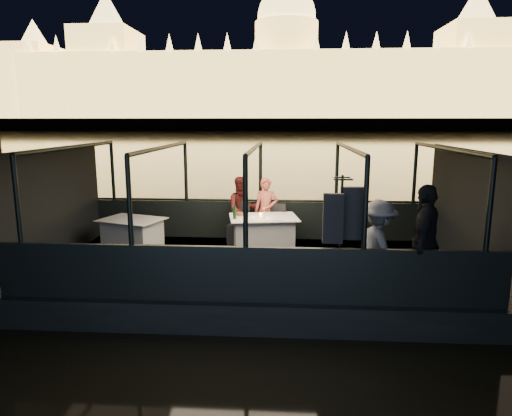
# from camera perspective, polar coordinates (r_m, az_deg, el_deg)

# --- Properties ---
(river_water) EXTENTS (500.00, 500.00, 0.00)m
(river_water) POSITION_cam_1_polar(r_m,az_deg,el_deg) (88.84, 3.46, 8.74)
(river_water) COLOR black
(river_water) RESTS_ON ground
(boat_hull) EXTENTS (8.60, 4.40, 1.00)m
(boat_hull) POSITION_cam_1_polar(r_m,az_deg,el_deg) (9.40, -0.16, -9.79)
(boat_hull) COLOR black
(boat_hull) RESTS_ON river_water
(boat_deck) EXTENTS (8.00, 4.00, 0.04)m
(boat_deck) POSITION_cam_1_polar(r_m,az_deg,el_deg) (9.24, -0.17, -7.00)
(boat_deck) COLOR black
(boat_deck) RESTS_ON boat_hull
(gunwale_port) EXTENTS (8.00, 0.08, 0.90)m
(gunwale_port) POSITION_cam_1_polar(r_m,az_deg,el_deg) (11.05, 0.55, -1.49)
(gunwale_port) COLOR black
(gunwale_port) RESTS_ON boat_deck
(gunwale_starboard) EXTENTS (8.00, 0.08, 0.90)m
(gunwale_starboard) POSITION_cam_1_polar(r_m,az_deg,el_deg) (7.20, -1.28, -8.32)
(gunwale_starboard) COLOR black
(gunwale_starboard) RESTS_ON boat_deck
(cabin_glass_port) EXTENTS (8.00, 0.02, 1.40)m
(cabin_glass_port) POSITION_cam_1_polar(r_m,az_deg,el_deg) (10.86, 0.56, 4.45)
(cabin_glass_port) COLOR #99B2B2
(cabin_glass_port) RESTS_ON gunwale_port
(cabin_glass_starboard) EXTENTS (8.00, 0.02, 1.40)m
(cabin_glass_starboard) POSITION_cam_1_polar(r_m,az_deg,el_deg) (6.91, -1.32, 0.72)
(cabin_glass_starboard) COLOR #99B2B2
(cabin_glass_starboard) RESTS_ON gunwale_starboard
(cabin_roof_glass) EXTENTS (8.00, 4.00, 0.02)m
(cabin_roof_glass) POSITION_cam_1_polar(r_m,az_deg,el_deg) (8.81, -0.17, 7.51)
(cabin_roof_glass) COLOR #99B2B2
(cabin_roof_glass) RESTS_ON boat_deck
(end_wall_fore) EXTENTS (0.02, 4.00, 2.30)m
(end_wall_fore) POSITION_cam_1_polar(r_m,az_deg,el_deg) (10.05, -23.57, 0.42)
(end_wall_fore) COLOR black
(end_wall_fore) RESTS_ON boat_deck
(end_wall_aft) EXTENTS (0.02, 4.00, 2.30)m
(end_wall_aft) POSITION_cam_1_polar(r_m,az_deg,el_deg) (9.55, 24.53, -0.17)
(end_wall_aft) COLOR black
(end_wall_aft) RESTS_ON boat_deck
(canopy_ribs) EXTENTS (8.00, 4.00, 2.30)m
(canopy_ribs) POSITION_cam_1_polar(r_m,az_deg,el_deg) (8.95, -0.17, 0.15)
(canopy_ribs) COLOR black
(canopy_ribs) RESTS_ON boat_deck
(embankment) EXTENTS (400.00, 140.00, 6.00)m
(embankment) POSITION_cam_1_polar(r_m,az_deg,el_deg) (218.78, 3.71, 10.28)
(embankment) COLOR #423D33
(embankment) RESTS_ON ground
(parliament_building) EXTENTS (220.00, 32.00, 60.00)m
(parliament_building) POSITION_cam_1_polar(r_m,az_deg,el_deg) (185.56, 3.79, 18.84)
(parliament_building) COLOR #F2D18C
(parliament_building) RESTS_ON embankment
(dining_table_central) EXTENTS (1.60, 1.28, 0.77)m
(dining_table_central) POSITION_cam_1_polar(r_m,az_deg,el_deg) (9.96, 0.94, -3.26)
(dining_table_central) COLOR silver
(dining_table_central) RESTS_ON boat_deck
(dining_table_aft) EXTENTS (1.55, 1.33, 0.70)m
(dining_table_aft) POSITION_cam_1_polar(r_m,az_deg,el_deg) (10.43, -15.18, -2.99)
(dining_table_aft) COLOR white
(dining_table_aft) RESTS_ON boat_deck
(chair_port_left) EXTENTS (0.58, 0.58, 0.97)m
(chair_port_left) POSITION_cam_1_polar(r_m,az_deg,el_deg) (10.46, -2.05, -2.20)
(chair_port_left) COLOR black
(chair_port_left) RESTS_ON boat_deck
(chair_port_right) EXTENTS (0.56, 0.56, 0.94)m
(chair_port_right) POSITION_cam_1_polar(r_m,az_deg,el_deg) (10.37, 2.63, -2.33)
(chair_port_right) COLOR black
(chair_port_right) RESTS_ON boat_deck
(coat_stand) EXTENTS (0.56, 0.45, 2.00)m
(coat_stand) POSITION_cam_1_polar(r_m,az_deg,el_deg) (7.33, 10.47, -4.47)
(coat_stand) COLOR black
(coat_stand) RESTS_ON boat_deck
(person_woman_coral) EXTENTS (0.57, 0.40, 1.52)m
(person_woman_coral) POSITION_cam_1_polar(r_m,az_deg,el_deg) (10.61, 1.26, -0.35)
(person_woman_coral) COLOR #D5614D
(person_woman_coral) RESTS_ON boat_deck
(person_man_maroon) EXTENTS (0.88, 0.77, 1.55)m
(person_man_maroon) POSITION_cam_1_polar(r_m,az_deg,el_deg) (10.61, -1.70, -0.35)
(person_man_maroon) COLOR #431412
(person_man_maroon) RESTS_ON boat_deck
(passenger_stripe) EXTENTS (0.90, 1.16, 1.58)m
(passenger_stripe) POSITION_cam_1_polar(r_m,az_deg,el_deg) (7.67, 15.08, -4.37)
(passenger_stripe) COLOR silver
(passenger_stripe) RESTS_ON boat_deck
(passenger_dark) EXTENTS (0.87, 1.18, 1.85)m
(passenger_dark) POSITION_cam_1_polar(r_m,az_deg,el_deg) (7.78, 20.31, -4.47)
(passenger_dark) COLOR black
(passenger_dark) RESTS_ON boat_deck
(wine_bottle) EXTENTS (0.09, 0.09, 0.33)m
(wine_bottle) POSITION_cam_1_polar(r_m,az_deg,el_deg) (9.64, -2.69, -0.51)
(wine_bottle) COLOR #153814
(wine_bottle) RESTS_ON dining_table_central
(bread_basket) EXTENTS (0.21, 0.21, 0.07)m
(bread_basket) POSITION_cam_1_polar(r_m,az_deg,el_deg) (9.95, -1.97, -0.79)
(bread_basket) COLOR brown
(bread_basket) RESTS_ON dining_table_central
(amber_candle) EXTENTS (0.07, 0.07, 0.08)m
(amber_candle) POSITION_cam_1_polar(r_m,az_deg,el_deg) (9.80, 0.61, -0.97)
(amber_candle) COLOR #FA873E
(amber_candle) RESTS_ON dining_table_central
(plate_near) EXTENTS (0.29, 0.29, 0.01)m
(plate_near) POSITION_cam_1_polar(r_m,az_deg,el_deg) (9.57, 2.57, -1.47)
(plate_near) COLOR silver
(plate_near) RESTS_ON dining_table_central
(plate_far) EXTENTS (0.28, 0.28, 0.02)m
(plate_far) POSITION_cam_1_polar(r_m,az_deg,el_deg) (9.91, -2.08, -1.03)
(plate_far) COLOR silver
(plate_far) RESTS_ON dining_table_central
(wine_glass_white) EXTENTS (0.08, 0.08, 0.20)m
(wine_glass_white) POSITION_cam_1_polar(r_m,az_deg,el_deg) (9.65, -2.69, -0.83)
(wine_glass_white) COLOR silver
(wine_glass_white) RESTS_ON dining_table_central
(wine_glass_red) EXTENTS (0.08, 0.08, 0.19)m
(wine_glass_red) POSITION_cam_1_polar(r_m,az_deg,el_deg) (9.90, 1.04, -0.52)
(wine_glass_red) COLOR silver
(wine_glass_red) RESTS_ON dining_table_central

